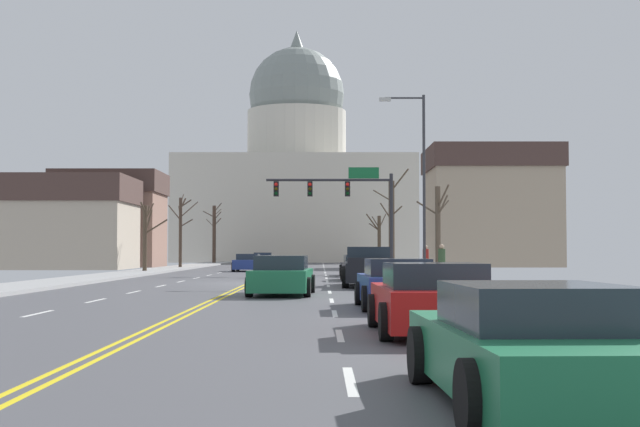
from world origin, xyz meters
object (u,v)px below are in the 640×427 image
Objects in this scene: pedestrian_00 at (438,260)px; bicycle_parked at (420,272)px; sedan_oncoming_00 at (244,263)px; pedestrian_01 at (422,258)px; pickup_truck_near_02 at (365,269)px; sedan_near_03 at (278,276)px; signal_gantry at (342,197)px; sedan_near_06 at (529,348)px; sedan_near_01 at (358,269)px; sedan_near_04 at (393,285)px; street_lamp_right at (415,171)px; sedan_near_00 at (354,266)px; sedan_near_05 at (427,300)px; sedan_oncoming_01 at (259,261)px.

bicycle_parked is at bearing 155.45° from pedestrian_00.
pedestrian_01 is (10.99, -13.92, 0.46)m from sedan_oncoming_00.
pickup_truck_near_02 reaches higher than sedan_near_03.
signal_gantry reaches higher than pedestrian_00.
pedestrian_00 is at bearing -91.24° from pedestrian_01.
sedan_near_06 is 53.46m from sedan_oncoming_00.
pedestrian_00 is (3.64, 31.71, 0.49)m from sedan_near_06.
sedan_near_01 is 2.71× the size of pedestrian_01.
sedan_near_04 is 18.26m from pedestrian_00.
sedan_near_01 is at bearing 89.95° from sedan_near_06.
street_lamp_right is at bearing 95.51° from bicycle_parked.
sedan_near_01 is 6.98m from pickup_truck_near_02.
pickup_truck_near_02 is 3.22× the size of bicycle_parked.
sedan_near_01 is 5.93m from pedestrian_01.
sedan_near_05 is at bearing -90.36° from sedan_near_00.
sedan_near_05 reaches higher than sedan_near_06.
street_lamp_right is at bearing -26.65° from sedan_near_01.
sedan_near_04 is at bearing -90.27° from pickup_truck_near_02.
sedan_near_01 is 1.05× the size of sedan_near_05.
sedan_near_01 is 20.66m from sedan_near_04.
sedan_oncoming_00 is at bearing 100.30° from sedan_near_04.
sedan_near_00 reaches higher than sedan_near_06.
pickup_truck_near_02 is at bearing 89.73° from sedan_near_04.
pedestrian_00 is at bearing -24.55° from bicycle_parked.
sedan_oncoming_00 is at bearing 116.60° from street_lamp_right.
sedan_near_01 is (-2.72, 1.37, -4.77)m from street_lamp_right.
pedestrian_00 reaches higher than sedan_oncoming_00.
pedestrian_00 is at bearing -70.14° from sedan_near_00.
pedestrian_00 reaches higher than sedan_near_00.
pickup_truck_near_02 is at bearing -122.21° from bicycle_parked.
sedan_oncoming_00 is at bearing 122.29° from sedan_near_00.
sedan_near_06 is at bearing -82.27° from sedan_oncoming_00.
sedan_near_00 is 0.96× the size of sedan_near_03.
sedan_oncoming_00 is 23.19m from bicycle_parked.
sedan_near_00 is at bearing -73.61° from sedan_oncoming_01.
sedan_near_03 is at bearing -110.97° from pedestrian_01.
street_lamp_right is at bearing -73.33° from sedan_oncoming_01.
pickup_truck_near_02 is (0.44, -17.45, -4.11)m from signal_gantry.
street_lamp_right is 20.06m from sedan_near_04.
sedan_near_01 is at bearing -129.63° from pedestrian_01.
sedan_near_06 is at bearing -89.43° from signal_gantry.
sedan_near_00 is at bearing 109.86° from pedestrian_00.
pickup_truck_near_02 reaches higher than sedan_oncoming_01.
sedan_near_05 is at bearing -83.25° from sedan_oncoming_01.
signal_gantry is at bearing 107.14° from pedestrian_00.
signal_gantry is 1.77× the size of sedan_oncoming_01.
sedan_near_05 is 0.93× the size of sedan_oncoming_00.
sedan_oncoming_00 is 2.79× the size of pedestrian_00.
pedestrian_01 is at bearing -67.91° from sedan_oncoming_01.
sedan_near_06 is (-2.75, -33.13, -4.78)m from street_lamp_right.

